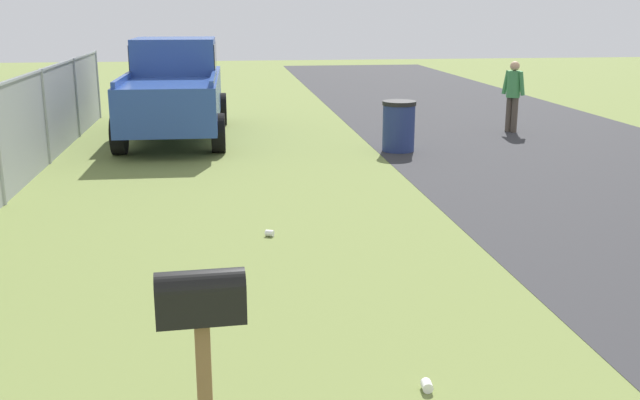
# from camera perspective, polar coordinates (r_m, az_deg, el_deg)

# --- Properties ---
(mailbox) EXTENTS (0.23, 0.54, 1.24)m
(mailbox) POSITION_cam_1_polar(r_m,az_deg,el_deg) (4.39, -9.32, -8.51)
(mailbox) COLOR brown
(mailbox) RESTS_ON ground
(pickup_truck) EXTENTS (5.35, 2.21, 2.09)m
(pickup_truck) POSITION_cam_1_polar(r_m,az_deg,el_deg) (16.12, -11.34, 8.81)
(pickup_truck) COLOR #284793
(pickup_truck) RESTS_ON ground
(trash_bin) EXTENTS (0.66, 0.66, 0.98)m
(trash_bin) POSITION_cam_1_polar(r_m,az_deg,el_deg) (14.29, 6.20, 5.81)
(trash_bin) COLOR navy
(trash_bin) RESTS_ON ground
(pedestrian) EXTENTS (0.41, 0.41, 1.58)m
(pedestrian) POSITION_cam_1_polar(r_m,az_deg,el_deg) (16.96, 14.95, 8.23)
(pedestrian) COLOR #4C4238
(pedestrian) RESTS_ON ground
(litter_cup_midfield_a) EXTENTS (0.11, 0.09, 0.08)m
(litter_cup_midfield_a) POSITION_cam_1_polar(r_m,az_deg,el_deg) (5.53, 8.40, -14.24)
(litter_cup_midfield_a) COLOR white
(litter_cup_midfield_a) RESTS_ON ground
(litter_cup_by_mailbox) EXTENTS (0.12, 0.12, 0.08)m
(litter_cup_by_mailbox) POSITION_cam_1_polar(r_m,az_deg,el_deg) (8.94, -3.98, -2.62)
(litter_cup_by_mailbox) COLOR white
(litter_cup_by_mailbox) RESTS_ON ground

